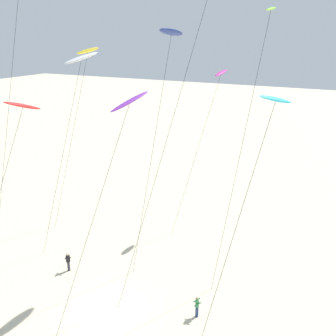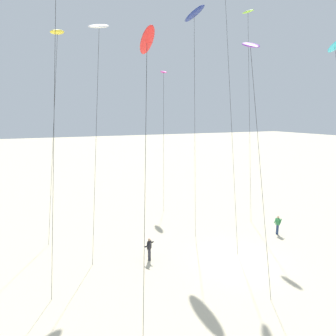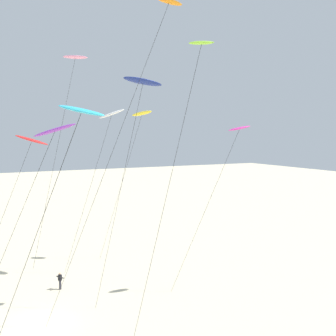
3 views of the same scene
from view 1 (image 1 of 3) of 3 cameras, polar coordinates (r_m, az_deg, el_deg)
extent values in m
plane|color=beige|center=(29.79, -8.83, -20.43)|extent=(260.00, 260.00, 0.00)
ellipsoid|color=#33BFE0|center=(20.41, 15.99, 9.95)|extent=(1.80, 2.32, 0.80)
cylinder|color=#262626|center=(20.91, 8.97, -12.89)|extent=(2.49, 5.69, 15.82)
ellipsoid|color=#8CD833|center=(28.76, 15.33, 22.22)|extent=(0.59, 1.89, 0.44)
cylinder|color=#262626|center=(28.23, 10.68, 1.21)|extent=(1.91, 4.37, 20.61)
ellipsoid|color=yellow|center=(39.47, -12.04, 16.95)|extent=(1.84, 2.38, 1.02)
cylinder|color=#262626|center=(39.65, -14.46, 3.84)|extent=(2.11, 4.82, 17.37)
cylinder|color=#262626|center=(33.86, -23.22, 5.21)|extent=(2.11, 4.83, 23.09)
cylinder|color=#262626|center=(26.73, -0.09, 4.65)|extent=(3.83, 8.77, 24.31)
ellipsoid|color=white|center=(34.27, -12.99, 15.92)|extent=(2.54, 2.75, 1.27)
cylinder|color=#262626|center=(34.71, -15.78, 1.17)|extent=(2.15, 4.90, 17.02)
ellipsoid|color=navy|center=(29.77, 0.52, 19.87)|extent=(1.07, 3.35, 0.92)
cylinder|color=#262626|center=(30.00, -2.59, 1.09)|extent=(1.71, 3.89, 19.06)
ellipsoid|color=red|center=(28.11, -21.12, 8.79)|extent=(1.15, 2.95, 1.17)
ellipsoid|color=#D8339E|center=(38.06, 8.04, 14.07)|extent=(0.87, 2.37, 0.65)
cylinder|color=#262626|center=(37.38, 4.22, 1.89)|extent=(2.54, 5.81, 15.41)
ellipsoid|color=purple|center=(23.62, -5.81, 9.99)|extent=(1.65, 3.11, 1.24)
cylinder|color=#262626|center=(24.48, -11.67, -8.91)|extent=(2.67, 6.12, 15.07)
cylinder|color=navy|center=(28.75, 4.39, -20.81)|extent=(0.22, 0.22, 0.88)
cube|color=#338C4C|center=(28.28, 4.43, -19.68)|extent=(0.34, 0.39, 0.58)
sphere|color=tan|center=(28.03, 4.45, -19.05)|extent=(0.20, 0.20, 0.20)
cylinder|color=#338C4C|center=(28.08, 4.49, -19.89)|extent=(0.48, 0.32, 0.39)
cylinder|color=#338C4C|center=(28.42, 4.37, -19.32)|extent=(0.48, 0.32, 0.39)
cylinder|color=#33333D|center=(34.15, -14.80, -14.15)|extent=(0.22, 0.22, 0.88)
cube|color=black|center=(33.76, -14.91, -13.12)|extent=(0.39, 0.38, 0.58)
sphere|color=tan|center=(33.55, -14.97, -12.54)|extent=(0.20, 0.20, 0.20)
cylinder|color=black|center=(33.73, -15.30, -13.08)|extent=(0.41, 0.43, 0.39)
cylinder|color=black|center=(33.73, -14.53, -13.01)|extent=(0.41, 0.43, 0.39)
camera|label=2|loc=(27.84, -53.78, -7.20)|focal=30.45mm
camera|label=3|loc=(21.33, 62.05, -3.33)|focal=35.79mm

